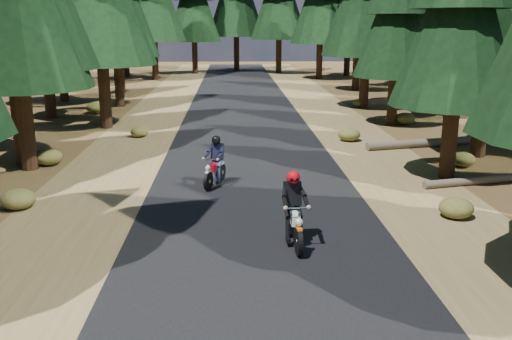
% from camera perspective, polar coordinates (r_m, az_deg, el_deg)
% --- Properties ---
extents(ground, '(120.00, 120.00, 0.00)m').
position_cam_1_polar(ground, '(13.21, 0.29, -6.26)').
color(ground, '#432F18').
rests_on(ground, ground).
extents(road, '(6.00, 100.00, 0.01)m').
position_cam_1_polar(road, '(17.97, -0.49, -0.59)').
color(road, black).
rests_on(road, ground).
extents(shoulder_l, '(3.20, 100.00, 0.01)m').
position_cam_1_polar(shoulder_l, '(18.40, -14.96, -0.74)').
color(shoulder_l, brown).
rests_on(shoulder_l, ground).
extents(shoulder_r, '(3.20, 100.00, 0.01)m').
position_cam_1_polar(shoulder_r, '(18.70, 13.74, -0.42)').
color(shoulder_r, brown).
rests_on(shoulder_r, ground).
extents(log_near, '(5.35, 1.62, 0.32)m').
position_cam_1_polar(log_near, '(23.26, 17.03, 2.64)').
color(log_near, '#4C4233').
rests_on(log_near, ground).
extents(log_far, '(4.46, 1.30, 0.24)m').
position_cam_1_polar(log_far, '(18.54, 22.41, -0.87)').
color(log_far, '#4C4233').
rests_on(log_far, ground).
extents(understory_shrubs, '(16.41, 28.64, 0.65)m').
position_cam_1_polar(understory_shrubs, '(20.75, -0.85, 2.21)').
color(understory_shrubs, '#474C1E').
rests_on(understory_shrubs, ground).
extents(rider_lead, '(0.65, 1.85, 1.62)m').
position_cam_1_polar(rider_lead, '(12.31, 3.82, -5.16)').
color(rider_lead, silver).
rests_on(rider_lead, road).
extents(rider_follow, '(1.03, 1.73, 1.48)m').
position_cam_1_polar(rider_follow, '(16.81, -4.13, 0.05)').
color(rider_follow, maroon).
rests_on(rider_follow, road).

